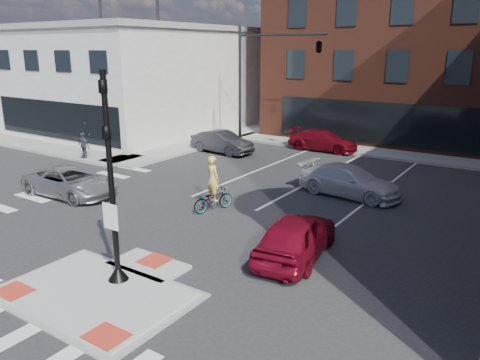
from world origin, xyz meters
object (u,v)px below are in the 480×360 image
Objects in this scene: red_sedan at (296,236)px; pedestrian_b at (83,145)px; bg_car_red at (323,140)px; bg_car_dark at (222,142)px; pedestrian_a at (87,135)px; white_pickup at (350,181)px; cyclist at (213,193)px; silver_suv at (70,182)px.

pedestrian_b is at bearing -24.98° from red_sedan.
bg_car_dark is at bearing 129.93° from bg_car_red.
red_sedan is 2.44× the size of pedestrian_a.
cyclist is (-3.98, -5.22, 0.10)m from white_pickup.
pedestrian_a is (-14.27, 5.00, 0.25)m from cyclist.
bg_car_dark is at bearing 73.72° from white_pickup.
bg_car_red is 15.76m from pedestrian_a.
cyclist reaches higher than pedestrian_b.
bg_car_dark is 2.42× the size of pedestrian_a.
pedestrian_b is (-5.35, 5.00, 0.27)m from silver_suv.
silver_suv is at bearing -42.86° from pedestrian_b.
pedestrian_a is at bearing -28.59° from red_sedan.
bg_car_red is at bearing -22.16° from silver_suv.
silver_suv is 0.99× the size of white_pickup.
bg_car_dark is 2.80× the size of pedestrian_b.
white_pickup reaches higher than silver_suv.
red_sedan is 0.91× the size of white_pickup.
white_pickup reaches higher than bg_car_red.
bg_car_red is at bearing -43.82° from bg_car_dark.
red_sedan is at bearing -129.62° from bg_car_dark.
bg_car_dark is at bearing -4.76° from silver_suv.
bg_car_red is 13.83m from cyclist.
bg_car_red is 1.96× the size of cyclist.
white_pickup is at bearing 16.15° from pedestrian_a.
pedestrian_a is at bearing 96.41° from white_pickup.
cyclist is at bearing -76.22° from silver_suv.
pedestrian_b is at bearing 4.57° from cyclist.
pedestrian_a reaches higher than white_pickup.
pedestrian_a is (-13.08, -8.78, 0.37)m from bg_car_red.
cyclist is (6.77, 2.00, 0.14)m from silver_suv.
red_sedan reaches higher than bg_car_dark.
silver_suv is 1.09× the size of bg_car_dark.
white_pickup is at bearing -108.88° from cyclist.
silver_suv is at bearing -8.97° from red_sedan.
pedestrian_b reaches higher than bg_car_red.
cyclist is at bearing -140.07° from bg_car_dark.
red_sedan is at bearing -16.56° from pedestrian_b.
white_pickup is 10.00m from bg_car_red.
bg_car_dark is 8.61m from pedestrian_b.
pedestrian_a is at bearing 137.23° from pedestrian_b.
pedestrian_a is at bearing -0.84° from cyclist.
pedestrian_b is at bearing 143.84° from bg_car_dark.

